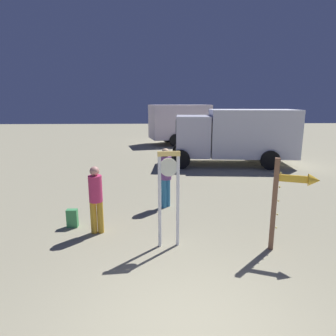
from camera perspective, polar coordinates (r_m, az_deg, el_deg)
name	(u,v)px	position (r m, az deg, el deg)	size (l,w,h in m)	color
standing_clock	(169,189)	(6.30, 0.14, -4.08)	(0.48, 0.13, 2.12)	silver
arrow_sign	(290,193)	(6.55, 22.50, -4.52)	(0.87, 0.48, 2.00)	brown
person_near_clock	(96,196)	(7.24, -13.74, -5.36)	(0.32, 0.32, 1.65)	gold
backpack	(72,218)	(7.98, -17.95, -9.21)	(0.27, 0.20, 0.47)	#409456
person_distant	(166,175)	(8.76, -0.46, -1.31)	(0.34, 0.34, 1.79)	teal
box_truck_near	(236,134)	(15.30, 13.06, 6.37)	(6.25, 3.10, 2.74)	silver
box_truck_far	(189,123)	(22.48, 4.11, 8.70)	(6.74, 3.78, 2.90)	silver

